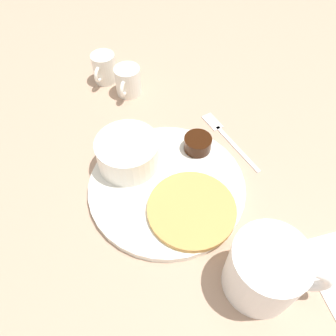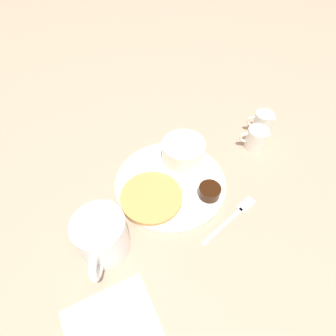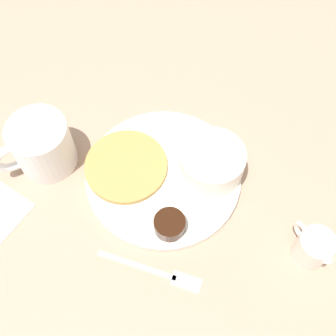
{
  "view_description": "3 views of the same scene",
  "coord_description": "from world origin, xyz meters",
  "px_view_note": "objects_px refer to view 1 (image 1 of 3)",
  "views": [
    {
      "loc": [
        -0.28,
        0.01,
        0.43
      ],
      "look_at": [
        0.01,
        -0.0,
        0.04
      ],
      "focal_mm": 35.0,
      "sensor_mm": 36.0,
      "label": 1
    },
    {
      "loc": [
        -0.09,
        -0.34,
        0.47
      ],
      "look_at": [
        -0.0,
        0.01,
        0.05
      ],
      "focal_mm": 28.0,
      "sensor_mm": 36.0,
      "label": 2
    },
    {
      "loc": [
        0.23,
        -0.21,
        0.59
      ],
      "look_at": [
        0.0,
        0.01,
        0.03
      ],
      "focal_mm": 45.0,
      "sensor_mm": 36.0,
      "label": 3
    }
  ],
  "objects_px": {
    "creamer_pitcher_far": "(104,68)",
    "fork": "(224,134)",
    "creamer_pitcher_near": "(128,81)",
    "bowl": "(128,152)",
    "plate": "(167,186)",
    "coffee_mug": "(267,271)"
  },
  "relations": [
    {
      "from": "creamer_pitcher_far",
      "to": "fork",
      "type": "bearing_deg",
      "value": -126.23
    },
    {
      "from": "plate",
      "to": "coffee_mug",
      "type": "distance_m",
      "value": 0.19
    },
    {
      "from": "bowl",
      "to": "fork",
      "type": "height_order",
      "value": "bowl"
    },
    {
      "from": "creamer_pitcher_far",
      "to": "plate",
      "type": "bearing_deg",
      "value": -157.02
    },
    {
      "from": "coffee_mug",
      "to": "fork",
      "type": "distance_m",
      "value": 0.26
    },
    {
      "from": "plate",
      "to": "fork",
      "type": "xyz_separation_m",
      "value": [
        0.11,
        -0.11,
        -0.0
      ]
    },
    {
      "from": "plate",
      "to": "creamer_pitcher_near",
      "type": "relative_size",
      "value": 3.41
    },
    {
      "from": "bowl",
      "to": "creamer_pitcher_near",
      "type": "height_order",
      "value": "bowl"
    },
    {
      "from": "plate",
      "to": "bowl",
      "type": "height_order",
      "value": "bowl"
    },
    {
      "from": "creamer_pitcher_far",
      "to": "fork",
      "type": "height_order",
      "value": "creamer_pitcher_far"
    },
    {
      "from": "fork",
      "to": "creamer_pitcher_near",
      "type": "bearing_deg",
      "value": 54.76
    },
    {
      "from": "plate",
      "to": "creamer_pitcher_far",
      "type": "distance_m",
      "value": 0.3
    },
    {
      "from": "plate",
      "to": "fork",
      "type": "relative_size",
      "value": 1.71
    },
    {
      "from": "creamer_pitcher_near",
      "to": "creamer_pitcher_far",
      "type": "xyz_separation_m",
      "value": [
        0.04,
        0.05,
        0.0
      ]
    },
    {
      "from": "bowl",
      "to": "creamer_pitcher_far",
      "type": "distance_m",
      "value": 0.23
    },
    {
      "from": "bowl",
      "to": "coffee_mug",
      "type": "height_order",
      "value": "coffee_mug"
    },
    {
      "from": "creamer_pitcher_near",
      "to": "bowl",
      "type": "bearing_deg",
      "value": -177.69
    },
    {
      "from": "coffee_mug",
      "to": "fork",
      "type": "xyz_separation_m",
      "value": [
        0.26,
        0.01,
        -0.04
      ]
    },
    {
      "from": "plate",
      "to": "bowl",
      "type": "distance_m",
      "value": 0.08
    },
    {
      "from": "plate",
      "to": "creamer_pitcher_far",
      "type": "relative_size",
      "value": 3.61
    },
    {
      "from": "bowl",
      "to": "creamer_pitcher_near",
      "type": "relative_size",
      "value": 1.39
    },
    {
      "from": "creamer_pitcher_far",
      "to": "fork",
      "type": "xyz_separation_m",
      "value": [
        -0.16,
        -0.22,
        -0.03
      ]
    }
  ]
}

